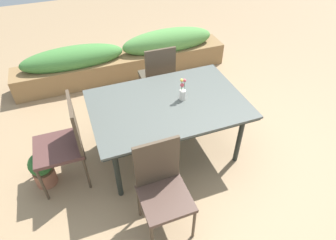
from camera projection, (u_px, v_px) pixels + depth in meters
name	position (u px, v px, depth m)	size (l,w,h in m)	color
ground_plane	(172.00, 149.00, 3.60)	(12.00, 12.00, 0.00)	#9E7F5B
dining_table	(168.00, 107.00, 3.15)	(1.64, 1.10, 0.72)	#4C514C
chair_end_left	(65.00, 140.00, 2.93)	(0.48, 0.48, 0.99)	#54332F
chair_near_left	(162.00, 185.00, 2.55)	(0.44, 0.44, 0.95)	brown
chair_far_side	(158.00, 74.00, 3.87)	(0.42, 0.42, 0.97)	#484031
flower_vase	(183.00, 92.00, 3.11)	(0.07, 0.07, 0.25)	silver
planter_box	(124.00, 58.00, 4.68)	(3.38, 0.46, 0.68)	olive
potted_plant	(42.00, 169.00, 3.08)	(0.25, 0.25, 0.42)	#9E6047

